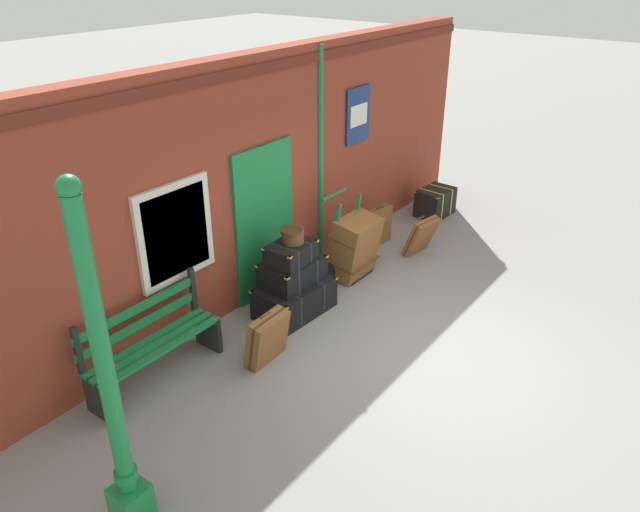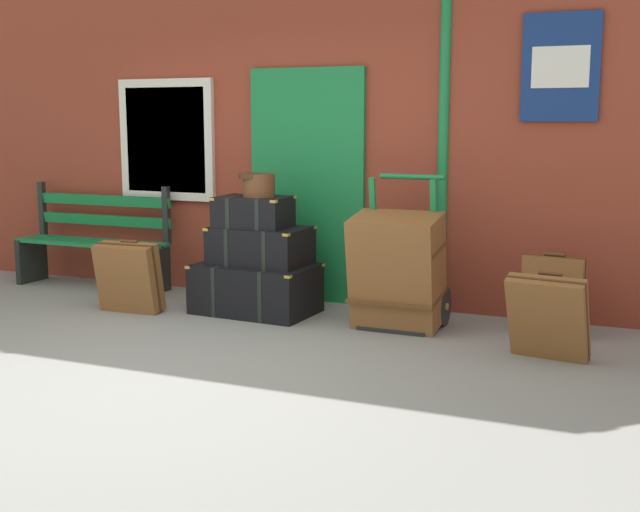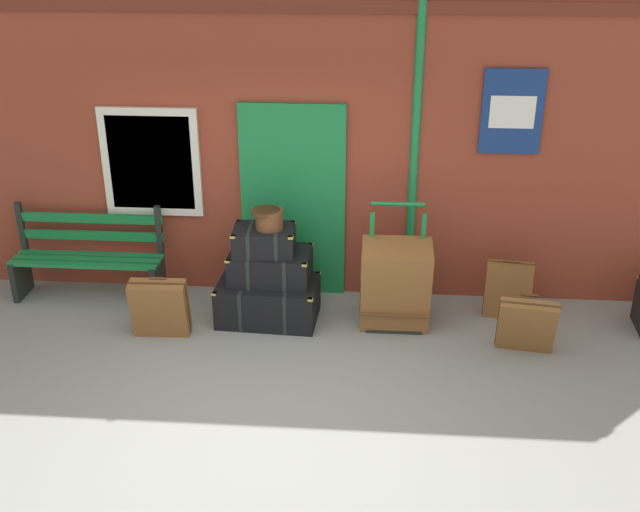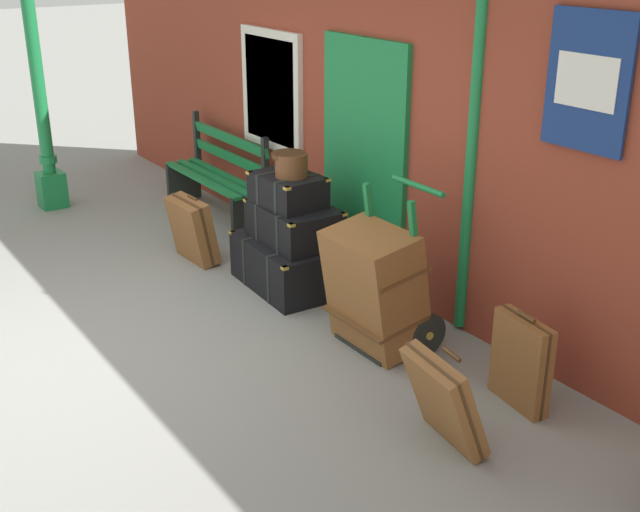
% 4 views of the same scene
% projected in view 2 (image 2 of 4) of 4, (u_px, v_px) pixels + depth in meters
% --- Properties ---
extents(ground_plane, '(60.00, 60.00, 0.00)m').
position_uv_depth(ground_plane, '(157.00, 373.00, 5.38)').
color(ground_plane, gray).
extents(brick_facade, '(10.40, 0.35, 3.20)m').
position_uv_depth(brick_facade, '(314.00, 125.00, 7.48)').
color(brick_facade, brown).
rests_on(brick_facade, ground).
extents(platform_bench, '(1.60, 0.43, 1.01)m').
position_uv_depth(platform_bench, '(95.00, 242.00, 8.12)').
color(platform_bench, '#197A3D').
rests_on(platform_bench, ground).
extents(steamer_trunk_base, '(1.04, 0.70, 0.43)m').
position_uv_depth(steamer_trunk_base, '(256.00, 289.00, 7.04)').
color(steamer_trunk_base, black).
rests_on(steamer_trunk_base, ground).
extents(steamer_trunk_middle, '(0.83, 0.58, 0.33)m').
position_uv_depth(steamer_trunk_middle, '(261.00, 245.00, 7.01)').
color(steamer_trunk_middle, black).
rests_on(steamer_trunk_middle, steamer_trunk_base).
extents(steamer_trunk_top, '(0.63, 0.47, 0.27)m').
position_uv_depth(steamer_trunk_top, '(253.00, 212.00, 6.96)').
color(steamer_trunk_top, black).
rests_on(steamer_trunk_top, steamer_trunk_middle).
extents(round_hatbox, '(0.31, 0.29, 0.20)m').
position_uv_depth(round_hatbox, '(258.00, 183.00, 6.90)').
color(round_hatbox, brown).
rests_on(round_hatbox, steamer_trunk_top).
extents(porters_trolley, '(0.71, 0.56, 1.21)m').
position_uv_depth(porters_trolley, '(403.00, 291.00, 6.63)').
color(porters_trolley, black).
rests_on(porters_trolley, ground).
extents(large_brown_trunk, '(0.70, 0.58, 0.94)m').
position_uv_depth(large_brown_trunk, '(397.00, 271.00, 6.44)').
color(large_brown_trunk, brown).
rests_on(large_brown_trunk, ground).
extents(suitcase_umber, '(0.48, 0.19, 0.65)m').
position_uv_depth(suitcase_umber, '(553.00, 296.00, 6.28)').
color(suitcase_umber, brown).
rests_on(suitcase_umber, ground).
extents(suitcase_charcoal, '(0.57, 0.41, 0.62)m').
position_uv_depth(suitcase_charcoal, '(548.00, 318.00, 5.60)').
color(suitcase_charcoal, brown).
rests_on(suitcase_charcoal, ground).
extents(suitcase_olive, '(0.56, 0.31, 0.63)m').
position_uv_depth(suitcase_olive, '(129.00, 277.00, 7.03)').
color(suitcase_olive, brown).
rests_on(suitcase_olive, ground).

